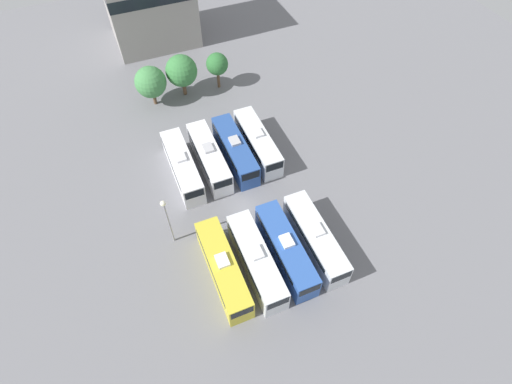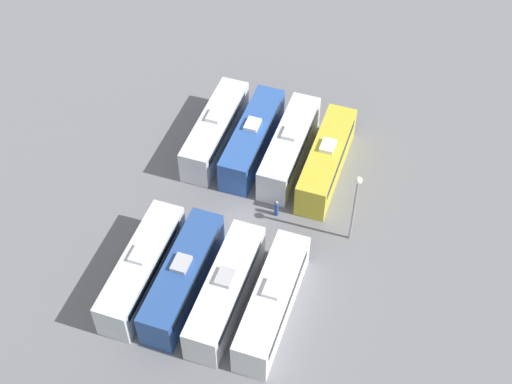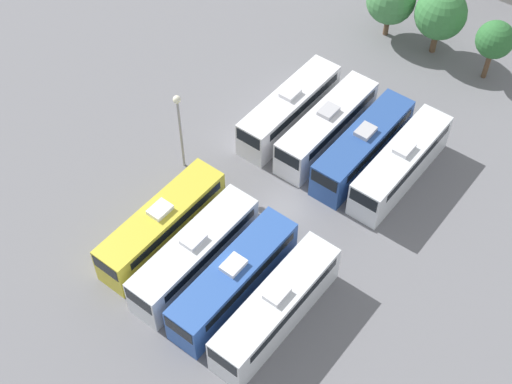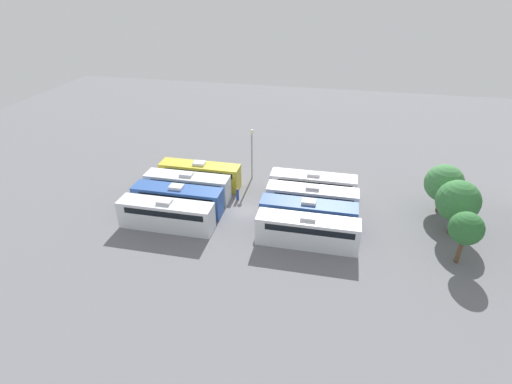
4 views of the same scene
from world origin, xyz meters
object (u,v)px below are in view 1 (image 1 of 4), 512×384
bus_1 (256,260)px  light_pole (167,215)px  bus_6 (235,150)px  tree_0 (151,82)px  bus_2 (286,249)px  tree_2 (217,64)px  tree_1 (181,71)px  bus_5 (209,157)px  bus_0 (223,268)px  bus_4 (182,166)px  worker_person (228,221)px  bus_3 (315,238)px  bus_7 (258,142)px

bus_1 → light_pole: (-7.27, 6.78, 3.22)m
bus_6 → tree_0: size_ratio=1.79×
bus_2 → tree_2: (3.20, 31.15, 2.28)m
tree_0 → tree_2: bearing=0.8°
tree_1 → bus_5: bearing=-94.3°
bus_5 → tree_1: bearing=85.7°
bus_0 → bus_5: (3.59, 15.42, 0.00)m
tree_2 → tree_1: bearing=176.2°
light_pole → bus_1: bearing=-43.0°
bus_4 → worker_person: bearing=-74.3°
tree_1 → bus_3: bearing=-79.7°
bus_4 → bus_6: 7.06m
worker_person → light_pole: bearing=176.1°
bus_3 → tree_2: tree_2 is taller
worker_person → light_pole: size_ratio=0.23×
bus_4 → tree_0: (0.01, 15.35, 2.03)m
bus_0 → tree_2: 32.43m
bus_6 → tree_1: 16.10m
bus_5 → tree_1: 15.88m
bus_7 → light_pole: (-14.09, -9.26, 3.22)m
tree_1 → tree_0: bearing=-174.1°
bus_4 → worker_person: 9.78m
bus_0 → worker_person: size_ratio=6.45×
bus_0 → bus_7: (10.33, 15.58, 0.00)m
bus_7 → tree_1: size_ratio=1.69×
bus_6 → worker_person: (-4.43, -9.45, -1.00)m
bus_1 → tree_0: 31.32m
bus_5 → tree_1: (1.17, 15.66, 2.33)m
bus_5 → bus_3: bearing=-66.5°
bus_6 → bus_3: bearing=-77.8°
bus_1 → bus_4: size_ratio=1.00×
light_pole → tree_1: size_ratio=1.13×
bus_7 → bus_5: bearing=-178.7°
bus_2 → bus_6: 15.75m
bus_1 → bus_0: bearing=172.4°
light_pole → bus_3: bearing=-25.2°
bus_0 → bus_2: (6.93, -0.42, 0.00)m
bus_7 → bus_4: bearing=-178.1°
tree_2 → bus_4: bearing=-123.2°
bus_6 → tree_2: (3.06, 15.40, 2.28)m
bus_7 → tree_2: size_ratio=1.90×
bus_5 → tree_0: (-3.57, 15.17, 2.03)m
light_pole → tree_2: light_pole is taller
bus_5 → worker_person: bus_5 is taller
bus_7 → bus_1: bearing=-113.0°
bus_3 → bus_6: 16.08m
light_pole → tree_2: size_ratio=1.27×
bus_0 → bus_4: size_ratio=1.00×
bus_4 → bus_5: (3.58, 0.18, 0.00)m
bus_6 → tree_0: tree_0 is taller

